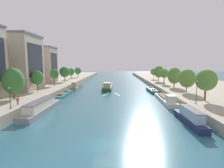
% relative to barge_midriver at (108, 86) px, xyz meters
% --- Properties ---
extents(ground_plane, '(400.00, 400.00, 0.00)m').
position_rel_barge_midriver_xyz_m(ground_plane, '(1.98, -47.92, -0.96)').
color(ground_plane, '#2D6070').
extents(quay_left, '(36.00, 170.00, 1.91)m').
position_rel_barge_midriver_xyz_m(quay_left, '(-32.81, 7.08, -0.00)').
color(quay_left, '#A89E89').
rests_on(quay_left, ground).
extents(quay_right, '(36.00, 170.00, 1.91)m').
position_rel_barge_midriver_xyz_m(quay_right, '(36.78, 7.08, -0.00)').
color(quay_right, '#A89E89').
rests_on(quay_right, ground).
extents(barge_midriver, '(3.60, 17.91, 3.12)m').
position_rel_barge_midriver_xyz_m(barge_midriver, '(0.00, 0.00, 0.00)').
color(barge_midriver, '#235633').
rests_on(barge_midriver, ground).
extents(wake_behind_barge, '(5.60, 5.89, 0.03)m').
position_rel_barge_midriver_xyz_m(wake_behind_barge, '(2.00, -12.19, -0.94)').
color(wake_behind_barge, '#A0CCD6').
rests_on(wake_behind_barge, ground).
extents(moored_boat_left_far, '(2.95, 16.94, 2.70)m').
position_rel_barge_midriver_xyz_m(moored_boat_left_far, '(-12.23, -33.58, 0.17)').
color(moored_boat_left_far, gray).
rests_on(moored_boat_left_far, ground).
extents(moored_boat_left_lone, '(2.71, 14.46, 2.10)m').
position_rel_barge_midriver_xyz_m(moored_boat_left_lone, '(-13.02, -15.87, -0.43)').
color(moored_boat_left_lone, '#23666B').
rests_on(moored_boat_left_lone, ground).
extents(moored_boat_left_downstream, '(2.46, 12.88, 3.11)m').
position_rel_barge_midriver_xyz_m(moored_boat_left_downstream, '(-12.63, -0.24, -0.06)').
color(moored_boat_left_downstream, gray).
rests_on(moored_boat_left_downstream, ground).
extents(moored_boat_right_upstream, '(1.96, 11.38, 2.79)m').
position_rel_barge_midriver_xyz_m(moored_boat_right_upstream, '(16.36, -39.85, 0.20)').
color(moored_boat_right_upstream, '#1E284C').
rests_on(moored_boat_right_upstream, ground).
extents(moored_boat_right_gap_after, '(3.04, 16.02, 2.75)m').
position_rel_barge_midriver_xyz_m(moored_boat_right_gap_after, '(16.98, -23.37, -0.13)').
color(moored_boat_right_gap_after, silver).
rests_on(moored_boat_right_gap_after, ground).
extents(moored_boat_right_second, '(2.40, 10.70, 2.28)m').
position_rel_barge_midriver_xyz_m(moored_boat_right_second, '(16.46, -7.29, -0.33)').
color(moored_boat_right_second, '#23666B').
rests_on(moored_boat_right_second, ground).
extents(tree_left_midway, '(4.79, 4.79, 7.44)m').
position_rel_barge_midriver_xyz_m(tree_left_midway, '(-20.51, -29.67, 5.28)').
color(tree_left_midway, brown).
rests_on(tree_left_midway, quay_left).
extents(tree_left_end_of_row, '(3.56, 3.56, 6.29)m').
position_rel_barge_midriver_xyz_m(tree_left_end_of_row, '(-20.50, -17.65, 5.04)').
color(tree_left_end_of_row, brown).
rests_on(tree_left_end_of_row, quay_left).
extents(tree_left_past_mid, '(3.34, 3.34, 6.48)m').
position_rel_barge_midriver_xyz_m(tree_left_past_mid, '(-19.94, -4.95, 5.47)').
color(tree_left_past_mid, brown).
rests_on(tree_left_past_mid, quay_left).
extents(tree_left_by_lamp, '(4.55, 4.55, 6.88)m').
position_rel_barge_midriver_xyz_m(tree_left_by_lamp, '(-20.21, 8.57, 5.43)').
color(tree_left_by_lamp, brown).
rests_on(tree_left_by_lamp, quay_left).
extents(tree_left_distant, '(3.45, 3.45, 5.92)m').
position_rel_barge_midriver_xyz_m(tree_left_distant, '(-20.78, 21.57, 4.84)').
color(tree_left_distant, brown).
rests_on(tree_left_distant, quay_left).
extents(tree_left_far, '(3.99, 3.99, 5.97)m').
position_rel_barge_midriver_xyz_m(tree_left_far, '(-19.86, 33.39, 4.83)').
color(tree_left_far, brown).
rests_on(tree_left_far, quay_left).
extents(tree_right_far, '(4.57, 4.57, 7.14)m').
position_rel_barge_midriver_xyz_m(tree_right_far, '(23.85, -30.02, 5.66)').
color(tree_right_far, brown).
rests_on(tree_right_far, quay_right).
extents(tree_right_nearest, '(4.71, 4.71, 6.81)m').
position_rel_barge_midriver_xyz_m(tree_right_nearest, '(24.21, -18.79, 5.06)').
color(tree_right_nearest, brown).
rests_on(tree_right_nearest, quay_right).
extents(tree_right_past_mid, '(4.72, 4.72, 6.95)m').
position_rel_barge_midriver_xyz_m(tree_right_past_mid, '(24.17, -8.01, 5.03)').
color(tree_right_past_mid, brown).
rests_on(tree_right_past_mid, quay_right).
extents(tree_right_second, '(3.47, 3.47, 6.21)m').
position_rel_barge_midriver_xyz_m(tree_right_second, '(23.31, 1.60, 5.28)').
color(tree_right_second, brown).
rests_on(tree_right_second, quay_right).
extents(tree_right_distant, '(4.48, 4.48, 7.24)m').
position_rel_barge_midriver_xyz_m(tree_right_distant, '(23.41, 11.24, 5.47)').
color(tree_right_distant, brown).
rests_on(tree_right_distant, quay_right).
extents(tree_right_end_of_row, '(3.64, 3.64, 5.76)m').
position_rel_barge_midriver_xyz_m(tree_right_end_of_row, '(23.77, 23.36, 4.85)').
color(tree_right_end_of_row, brown).
rests_on(tree_right_end_of_row, quay_right).
extents(lamppost_left_bank, '(0.28, 0.28, 4.10)m').
position_rel_barge_midriver_xyz_m(lamppost_left_bank, '(-16.05, -38.08, 3.21)').
color(lamppost_left_bank, black).
rests_on(lamppost_left_bank, quay_left).
extents(lamppost_right_bank, '(0.28, 0.28, 4.86)m').
position_rel_barge_midriver_xyz_m(lamppost_right_bank, '(20.45, -33.06, 3.61)').
color(lamppost_right_bank, black).
rests_on(lamppost_right_bank, quay_right).
extents(building_left_middle, '(15.93, 12.40, 17.55)m').
position_rel_barge_midriver_xyz_m(building_left_middle, '(-29.68, -14.91, 9.74)').
color(building_left_middle, '#B2A38E').
rests_on(building_left_middle, quay_left).
extents(building_left_tall, '(13.04, 9.31, 15.57)m').
position_rel_barge_midriver_xyz_m(building_left_tall, '(-29.68, 4.60, 8.75)').
color(building_left_tall, '#A89989').
rests_on(building_left_tall, quay_left).
extents(person_on_quay, '(0.49, 0.32, 1.62)m').
position_rel_barge_midriver_xyz_m(person_on_quay, '(-16.47, -35.11, 1.88)').
color(person_on_quay, navy).
rests_on(person_on_quay, quay_left).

